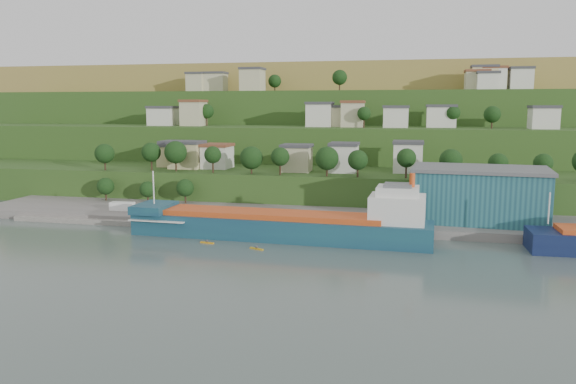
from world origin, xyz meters
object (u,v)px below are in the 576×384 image
(cargo_ship_near, at_px, (288,227))
(caravan, at_px, (122,208))
(kayak_orange, at_px, (207,242))
(warehouse, at_px, (479,194))

(cargo_ship_near, relative_size, caravan, 10.79)
(cargo_ship_near, xyz_separation_m, kayak_orange, (-16.11, -7.78, -2.51))
(cargo_ship_near, bearing_deg, kayak_orange, -152.11)
(cargo_ship_near, height_order, warehouse, cargo_ship_near)
(warehouse, bearing_deg, cargo_ship_near, -149.73)
(warehouse, distance_m, kayak_orange, 65.10)
(cargo_ship_near, relative_size, kayak_orange, 20.57)
(caravan, height_order, kayak_orange, caravan)
(cargo_ship_near, bearing_deg, caravan, 165.94)
(cargo_ship_near, distance_m, caravan, 49.78)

